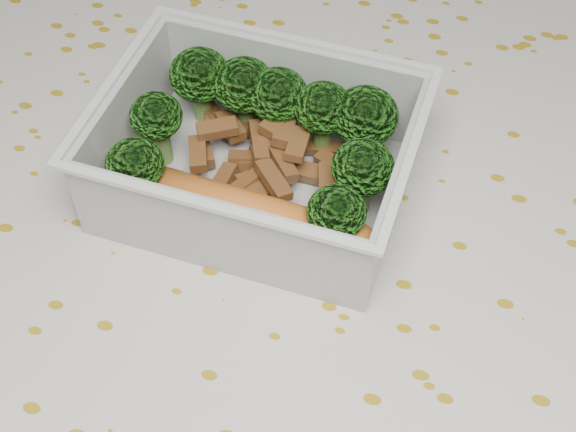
# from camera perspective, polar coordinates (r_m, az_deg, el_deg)

# --- Properties ---
(dining_table) EXTENTS (1.40, 0.90, 0.75)m
(dining_table) POSITION_cam_1_polar(r_m,az_deg,el_deg) (0.56, -0.88, -7.45)
(dining_table) COLOR brown
(dining_table) RESTS_ON ground
(tablecloth) EXTENTS (1.46, 0.96, 0.19)m
(tablecloth) POSITION_cam_1_polar(r_m,az_deg,el_deg) (0.51, -0.95, -4.56)
(tablecloth) COLOR beige
(tablecloth) RESTS_ON dining_table
(lunch_container) EXTENTS (0.19, 0.15, 0.07)m
(lunch_container) POSITION_cam_1_polar(r_m,az_deg,el_deg) (0.49, -2.16, 3.71)
(lunch_container) COLOR silver
(lunch_container) RESTS_ON tablecloth
(broccoli_florets) EXTENTS (0.17, 0.12, 0.05)m
(broccoli_florets) POSITION_cam_1_polar(r_m,az_deg,el_deg) (0.49, -1.17, 6.69)
(broccoli_florets) COLOR #608C3F
(broccoli_florets) RESTS_ON lunch_container
(meat_pile) EXTENTS (0.12, 0.08, 0.03)m
(meat_pile) POSITION_cam_1_polar(r_m,az_deg,el_deg) (0.51, -1.70, 4.62)
(meat_pile) COLOR brown
(meat_pile) RESTS_ON lunch_container
(sausage) EXTENTS (0.16, 0.04, 0.03)m
(sausage) POSITION_cam_1_polar(r_m,az_deg,el_deg) (0.47, -3.30, 0.18)
(sausage) COLOR #C96825
(sausage) RESTS_ON lunch_container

